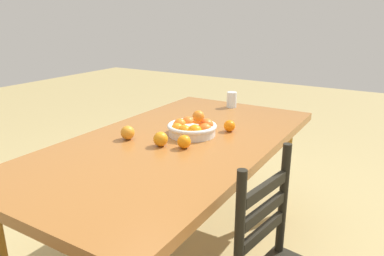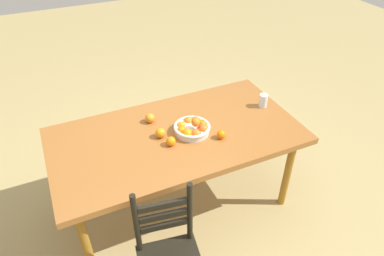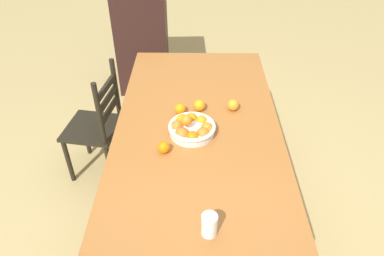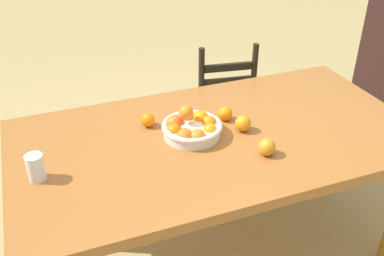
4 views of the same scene
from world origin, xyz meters
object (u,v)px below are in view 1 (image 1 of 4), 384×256
at_px(fruit_bowl, 193,128).
at_px(orange_loose_2, 128,133).
at_px(orange_loose_3, 184,142).
at_px(drinking_glass, 232,100).
at_px(orange_loose_1, 229,126).
at_px(orange_loose_0, 161,139).
at_px(dining_table, 176,151).

relative_size(fruit_bowl, orange_loose_2, 3.70).
bearing_deg(orange_loose_3, orange_loose_2, -82.70).
bearing_deg(orange_loose_3, drinking_glass, -169.99).
bearing_deg(orange_loose_3, orange_loose_1, 168.18).
relative_size(orange_loose_0, drinking_glass, 0.68).
xyz_separation_m(dining_table, orange_loose_2, (0.13, -0.22, 0.10)).
height_order(dining_table, orange_loose_0, orange_loose_0).
bearing_deg(orange_loose_3, fruit_bowl, -160.31).
bearing_deg(fruit_bowl, orange_loose_3, 19.69).
bearing_deg(orange_loose_0, dining_table, 176.19).
relative_size(fruit_bowl, orange_loose_1, 4.18).
xyz_separation_m(orange_loose_0, orange_loose_3, (-0.04, 0.12, -0.00)).
xyz_separation_m(orange_loose_1, orange_loose_3, (0.37, -0.08, 0.00)).
distance_m(fruit_bowl, orange_loose_3, 0.22).
bearing_deg(drinking_glass, orange_loose_3, 10.01).
distance_m(orange_loose_1, orange_loose_2, 0.58).
xyz_separation_m(dining_table, orange_loose_1, (-0.28, 0.19, 0.10)).
distance_m(orange_loose_2, drinking_glass, 0.95).
height_order(orange_loose_0, orange_loose_3, orange_loose_0).
bearing_deg(orange_loose_1, orange_loose_2, -45.04).
xyz_separation_m(dining_table, fruit_bowl, (-0.11, 0.04, 0.11)).
distance_m(dining_table, orange_loose_1, 0.35).
xyz_separation_m(fruit_bowl, orange_loose_3, (0.20, 0.07, -0.01)).
distance_m(dining_table, drinking_glass, 0.81).
bearing_deg(orange_loose_0, drinking_glass, -177.66).
height_order(fruit_bowl, orange_loose_3, fruit_bowl).
xyz_separation_m(dining_table, orange_loose_0, (0.12, -0.01, 0.10)).
bearing_deg(fruit_bowl, dining_table, -18.70).
relative_size(orange_loose_0, orange_loose_2, 1.00).
bearing_deg(orange_loose_0, fruit_bowl, 168.88).
distance_m(orange_loose_0, orange_loose_1, 0.45).
relative_size(dining_table, orange_loose_0, 24.87).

